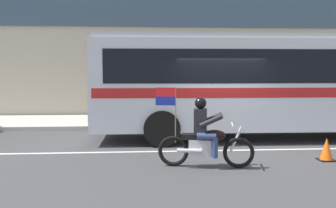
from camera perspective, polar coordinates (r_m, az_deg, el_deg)
ground_plane at (r=10.91m, az=8.03°, el=-6.35°), size 60.00×60.00×0.00m
sidewalk_curb at (r=15.86m, az=4.10°, el=-2.51°), size 28.00×3.80×0.15m
lane_center_stripe at (r=10.34m, az=8.74°, el=-6.97°), size 26.60×0.14×0.01m
transit_bus at (r=12.30m, az=14.41°, el=3.65°), size 10.77×2.76×3.22m
motorcycle_with_rider at (r=8.41m, az=5.58°, el=-5.09°), size 2.16×0.72×1.78m
fire_hydrant at (r=14.81m, az=-0.26°, el=-1.29°), size 0.22×0.30×0.75m
traffic_cone at (r=9.81m, az=22.93°, el=-6.44°), size 0.36×0.36×0.55m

